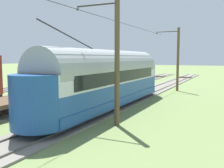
# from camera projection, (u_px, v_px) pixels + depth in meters

# --- Properties ---
(ground_plane) EXTENTS (220.00, 220.00, 0.00)m
(ground_plane) POSITION_uv_depth(u_px,v_px,m) (36.00, 99.00, 23.06)
(ground_plane) COLOR olive
(track_streetcar_siding) EXTENTS (2.80, 80.00, 0.18)m
(track_streetcar_siding) POSITION_uv_depth(u_px,v_px,m) (115.00, 105.00, 20.01)
(track_streetcar_siding) COLOR slate
(track_streetcar_siding) RESTS_ON ground
(track_adjacent_siding) EXTENTS (2.80, 80.00, 0.18)m
(track_adjacent_siding) POSITION_uv_depth(u_px,v_px,m) (61.00, 100.00, 22.23)
(track_adjacent_siding) COLOR slate
(track_adjacent_siding) RESTS_ON ground
(track_third_siding) EXTENTS (2.80, 80.00, 0.18)m
(track_third_siding) POSITION_uv_depth(u_px,v_px,m) (17.00, 97.00, 24.44)
(track_third_siding) COLOR slate
(track_third_siding) RESTS_ON ground
(vintage_streetcar) EXTENTS (2.65, 17.51, 5.38)m
(vintage_streetcar) POSITION_uv_depth(u_px,v_px,m) (108.00, 78.00, 18.71)
(vintage_streetcar) COLOR #1E4C93
(vintage_streetcar) RESTS_ON ground
(catenary_pole_foreground) EXTENTS (2.72, 0.28, 7.05)m
(catenary_pole_foreground) POSITION_uv_depth(u_px,v_px,m) (177.00, 58.00, 28.68)
(catenary_pole_foreground) COLOR brown
(catenary_pole_foreground) RESTS_ON ground
(catenary_pole_mid_near) EXTENTS (2.72, 0.28, 7.05)m
(catenary_pole_mid_near) POSITION_uv_depth(u_px,v_px,m) (116.00, 59.00, 13.97)
(catenary_pole_mid_near) COLOR brown
(catenary_pole_mid_near) RESTS_ON ground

